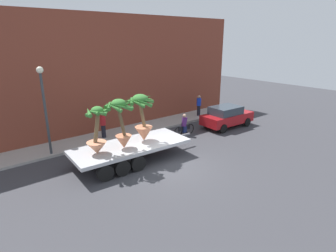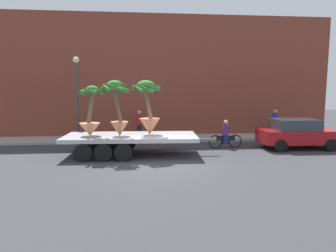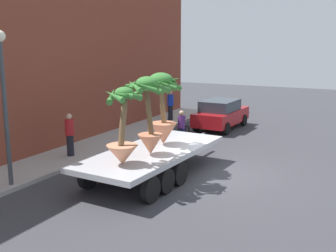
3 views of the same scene
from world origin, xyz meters
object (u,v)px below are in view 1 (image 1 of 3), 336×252
at_px(pedestrian_far_left, 199,105).
at_px(street_lamp, 44,100).
at_px(potted_palm_middle, 121,123).
at_px(cyclist, 184,126).
at_px(pedestrian_near_gate, 103,124).
at_px(potted_palm_front, 142,117).
at_px(potted_palm_rear, 97,134).
at_px(parked_car, 227,116).
at_px(flatbed_trailer, 127,149).

distance_m(pedestrian_far_left, street_lamp, 12.37).
relative_size(pedestrian_far_left, street_lamp, 0.35).
height_order(potted_palm_middle, pedestrian_far_left, potted_palm_middle).
height_order(cyclist, street_lamp, street_lamp).
bearing_deg(pedestrian_near_gate, potted_palm_front, -84.03).
bearing_deg(potted_palm_rear, pedestrian_near_gate, 60.83).
bearing_deg(cyclist, street_lamp, 165.25).
bearing_deg(street_lamp, potted_palm_middle, -55.58).
bearing_deg(cyclist, potted_palm_middle, -164.93).
height_order(parked_car, street_lamp, street_lamp).
bearing_deg(parked_car, potted_palm_front, -175.05).
bearing_deg(flatbed_trailer, street_lamp, 129.84).
bearing_deg(cyclist, flatbed_trailer, -166.22).
xyz_separation_m(potted_palm_front, parked_car, (7.95, 0.69, -1.48)).
distance_m(potted_palm_middle, cyclist, 6.08).
distance_m(potted_palm_middle, pedestrian_near_gate, 4.54).
relative_size(flatbed_trailer, pedestrian_near_gate, 4.27).
height_order(potted_palm_front, parked_car, potted_palm_front).
relative_size(potted_palm_middle, pedestrian_near_gate, 1.51).
distance_m(potted_palm_middle, potted_palm_front, 1.46).
distance_m(potted_palm_rear, pedestrian_far_left, 11.63).
distance_m(flatbed_trailer, street_lamp, 5.11).
relative_size(flatbed_trailer, cyclist, 3.97).
xyz_separation_m(potted_palm_rear, pedestrian_near_gate, (2.25, 4.04, -0.92)).
bearing_deg(flatbed_trailer, pedestrian_near_gate, 80.65).
height_order(potted_palm_middle, cyclist, potted_palm_middle).
xyz_separation_m(potted_palm_rear, pedestrian_far_left, (10.89, 3.97, -0.92)).
bearing_deg(potted_palm_middle, cyclist, 15.07).
bearing_deg(pedestrian_near_gate, cyclist, -30.33).
xyz_separation_m(potted_palm_middle, cyclist, (5.64, 1.52, -1.70)).
height_order(potted_palm_middle, parked_car, potted_palm_middle).
bearing_deg(cyclist, parked_car, -8.50).
height_order(flatbed_trailer, parked_car, parked_car).
bearing_deg(potted_palm_rear, potted_palm_middle, -8.53).
height_order(potted_palm_rear, parked_car, potted_palm_rear).
bearing_deg(parked_car, cyclist, 171.50).
xyz_separation_m(potted_palm_front, cyclist, (4.21, 1.25, -1.64)).
xyz_separation_m(potted_palm_front, street_lamp, (-3.94, 3.39, 0.92)).
bearing_deg(flatbed_trailer, potted_palm_rear, -178.62).
distance_m(potted_palm_middle, pedestrian_far_left, 10.59).
xyz_separation_m(flatbed_trailer, pedestrian_far_left, (9.30, 3.93, 0.26)).
distance_m(potted_palm_rear, street_lamp, 3.92).
relative_size(cyclist, street_lamp, 0.38).
bearing_deg(potted_palm_front, cyclist, 16.50).
relative_size(parked_car, street_lamp, 0.85).
distance_m(potted_palm_rear, pedestrian_near_gate, 4.72).
xyz_separation_m(flatbed_trailer, potted_palm_front, (1.07, 0.05, 1.53)).
bearing_deg(pedestrian_far_left, street_lamp, -177.70).
xyz_separation_m(cyclist, pedestrian_near_gate, (-4.62, 2.70, 0.37)).
height_order(cyclist, parked_car, parked_car).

